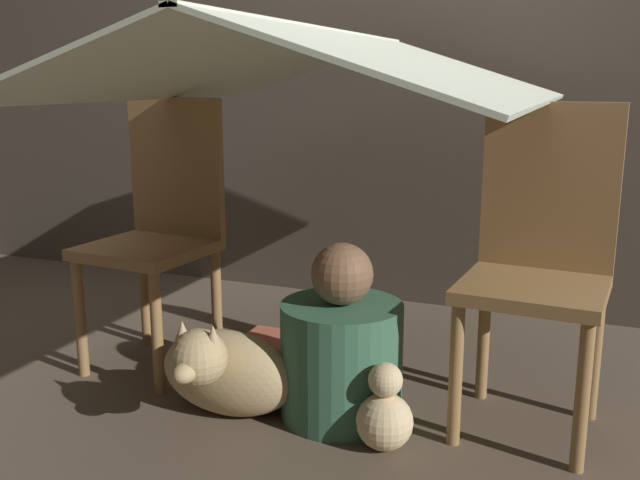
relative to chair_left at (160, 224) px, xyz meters
name	(u,v)px	position (x,y,z in m)	size (l,w,h in m)	color
ground_plane	(299,418)	(0.61, -0.24, -0.49)	(8.80, 8.80, 0.00)	brown
wall_back	(415,7)	(0.61, 0.98, 0.76)	(7.00, 0.05, 2.50)	#4C4238
chair_left	(160,224)	(0.00, 0.00, 0.00)	(0.41, 0.41, 0.90)	olive
chair_right	(539,257)	(1.23, 0.00, 0.00)	(0.40, 0.40, 0.90)	olive
sheet_canopy	(320,64)	(0.61, -0.07, 0.52)	(1.23, 1.51, 0.21)	silver
person_front	(342,351)	(0.72, -0.17, -0.29)	(0.35, 0.35, 0.52)	#38664C
dog	(223,370)	(0.40, -0.32, -0.34)	(0.42, 0.36, 0.33)	tan
floor_cushion	(298,367)	(0.51, -0.01, -0.44)	(0.47, 0.38, 0.10)	#CC664C
plush_toy	(385,414)	(0.89, -0.31, -0.39)	(0.15, 0.15, 0.24)	beige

